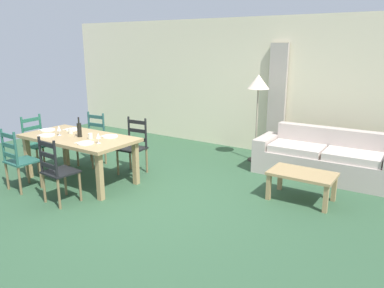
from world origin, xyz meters
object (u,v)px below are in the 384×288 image
dining_chair_near_left (19,160)px  standing_lamp (258,87)px  dining_chair_near_right (57,171)px  couch (325,160)px  dining_chair_head_west (37,143)px  wine_glass_near_left (59,129)px  dining_chair_far_right (134,146)px  wine_glass_near_right (98,136)px  dining_table (79,142)px  dining_chair_far_left (93,139)px  coffee_cup_secondary (71,131)px  coffee_cup_primary (90,136)px  wine_bottle (79,130)px  coffee_table (302,177)px

dining_chair_near_left → standing_lamp: size_ratio=0.59×
dining_chair_near_right → couch: (2.83, 3.18, -0.19)m
dining_chair_head_west → wine_glass_near_left: size_ratio=5.96×
dining_chair_far_right → wine_glass_near_left: size_ratio=5.96×
wine_glass_near_right → standing_lamp: standing_lamp is taller
dining_table → dining_chair_far_left: dining_chair_far_left is taller
dining_table → coffee_cup_secondary: bearing=165.9°
dining_chair_near_left → coffee_cup_primary: dining_chair_near_left is taller
wine_bottle → standing_lamp: (1.89, 2.60, 0.54)m
coffee_cup_primary → dining_chair_near_left: bearing=-134.2°
wine_bottle → couch: 4.07m
couch → dining_chair_far_left: bearing=-155.9°
wine_bottle → coffee_cup_primary: 0.26m
dining_chair_far_left → coffee_cup_primary: (0.78, -0.72, 0.32)m
dining_chair_head_west → coffee_cup_primary: (1.42, -0.02, 0.32)m
wine_bottle → wine_glass_near_right: (0.56, -0.12, -0.01)m
coffee_cup_secondary → coffee_table: coffee_cup_secondary is taller
dining_chair_far_right → coffee_table: (2.80, 0.42, -0.12)m
standing_lamp → wine_glass_near_left: bearing=-129.5°
dining_table → dining_chair_head_west: 1.15m
dining_chair_head_west → wine_bottle: bearing=-0.9°
dining_chair_far_left → coffee_table: 3.78m
wine_glass_near_right → coffee_cup_secondary: (-0.87, 0.20, -0.07)m
wine_glass_near_left → coffee_table: 3.83m
wine_bottle → standing_lamp: 3.25m
dining_table → coffee_cup_primary: (0.29, -0.01, 0.13)m
coffee_table → wine_glass_near_left: bearing=-159.8°
dining_chair_near_right → dining_chair_far_right: same height
dining_chair_near_left → dining_chair_near_right: (0.90, 0.00, 0.00)m
dining_chair_far_left → coffee_cup_secondary: 0.76m
wine_glass_near_right → coffee_table: 3.01m
wine_bottle → wine_glass_near_left: bearing=-161.2°
wine_bottle → dining_table: bearing=169.1°
dining_chair_far_right → coffee_cup_secondary: size_ratio=10.67×
coffee_cup_secondary → dining_chair_near_left: bearing=-102.7°
coffee_cup_primary → coffee_cup_secondary: 0.56m
coffee_cup_primary → dining_chair_head_west: bearing=179.2°
wine_glass_near_left → couch: (3.58, 2.53, -0.57)m
coffee_cup_primary → dining_chair_far_left: bearing=137.1°
dining_chair_near_right → wine_glass_near_left: bearing=139.1°
dining_chair_far_left → dining_chair_near_right: bearing=-58.0°
dining_chair_far_right → coffee_table: dining_chair_far_right is taller
dining_table → coffee_table: bearing=20.0°
coffee_cup_secondary → wine_glass_near_left: bearing=-101.3°
dining_chair_near_right → wine_glass_near_right: 0.77m
dining_chair_head_west → wine_bottle: size_ratio=3.04×
dining_chair_near_left → dining_chair_near_right: 0.90m
dining_chair_far_right → wine_bottle: (-0.42, -0.78, 0.39)m
standing_lamp → dining_chair_far_left: bearing=-142.2°
dining_chair_near_right → dining_chair_near_left: bearing=-179.8°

